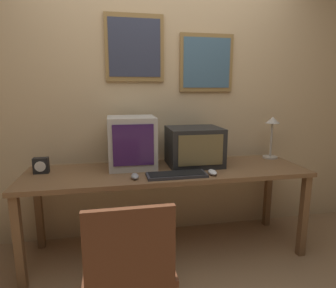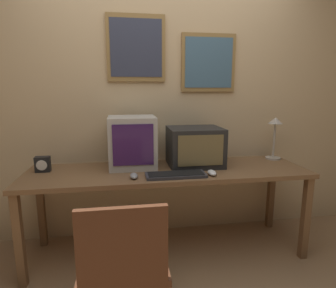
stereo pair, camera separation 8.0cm
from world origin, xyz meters
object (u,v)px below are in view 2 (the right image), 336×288
Objects in this scene: monitor_left at (132,142)px; keyboard_main at (176,175)px; desk_clock at (43,164)px; desk_lamp at (275,130)px; mouse_near_keyboard at (212,173)px; office_chair at (124,277)px; mouse_far_corner at (134,176)px; monitor_right at (195,147)px.

monitor_left is 0.50m from keyboard_main.
monitor_left is at bearing 3.42° from desk_clock.
keyboard_main is 1.12m from desk_lamp.
desk_clock is at bearing 166.99° from mouse_near_keyboard.
office_chair is at bearing -139.47° from mouse_near_keyboard.
monitor_left is 3.76× the size of mouse_near_keyboard.
monitor_left is at bearing -177.36° from desk_lamp.
desk_clock is at bearing -177.08° from desk_lamp.
mouse_far_corner is at bearing 179.55° from keyboard_main.
office_chair is (-0.40, -0.60, -0.39)m from keyboard_main.
monitor_right is 0.53× the size of office_chair.
office_chair is at bearing -123.99° from keyboard_main.
desk_lamp is (0.79, 0.10, 0.11)m from monitor_right.
mouse_near_keyboard is 0.60m from mouse_far_corner.
mouse_far_corner is 0.13× the size of office_chair.
monitor_right reaches higher than keyboard_main.
desk_lamp reaches higher than mouse_near_keyboard.
mouse_near_keyboard is at bearing -30.28° from monitor_left.
desk_clock is at bearing 158.07° from mouse_far_corner.
keyboard_main is 3.69× the size of desk_clock.
desk_lamp is at bearing 28.99° from mouse_near_keyboard.
mouse_far_corner is (-0.32, 0.00, 0.01)m from keyboard_main.
monitor_right is at bearing -172.88° from desk_lamp.
monitor_right is at bearing 0.23° from desk_clock.
monitor_left reaches higher than office_chair.
keyboard_main is at bearing -15.70° from desk_clock.
desk_clock is (-0.71, 0.29, 0.04)m from mouse_far_corner.
mouse_far_corner is 0.72m from office_chair.
desk_lamp reaches higher than office_chair.
office_chair is at bearing -125.00° from monitor_right.
office_chair is (-0.09, -0.93, -0.59)m from monitor_left.
desk_lamp reaches higher than desk_clock.
monitor_left is 0.95× the size of monitor_right.
monitor_right is at bearing 100.93° from mouse_near_keyboard.
mouse_near_keyboard is (0.06, -0.31, -0.15)m from monitor_right.
mouse_near_keyboard is 0.98m from office_chair.
mouse_near_keyboard is at bearing -79.07° from monitor_right.
monitor_left reaches higher than monitor_right.
monitor_right is 0.99× the size of keyboard_main.
keyboard_main is 4.11× the size of mouse_far_corner.
monitor_left reaches higher than desk_lamp.
desk_clock is at bearing -179.77° from monitor_right.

